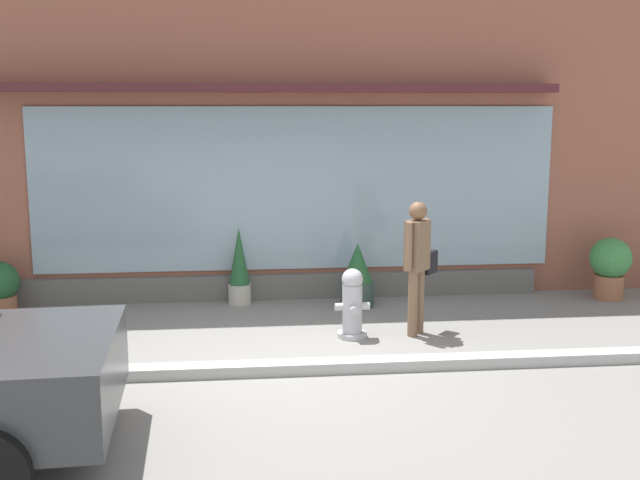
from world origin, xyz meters
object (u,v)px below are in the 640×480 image
at_px(potted_plant_window_right, 357,277).
at_px(potted_plant_window_left, 239,267).
at_px(pedestrian_with_handbag, 418,258).
at_px(potted_plant_window_center, 610,265).
at_px(fire_hydrant, 352,304).

bearing_deg(potted_plant_window_right, potted_plant_window_left, 168.47).
height_order(pedestrian_with_handbag, potted_plant_window_center, pedestrian_with_handbag).
xyz_separation_m(potted_plant_window_center, potted_plant_window_left, (-5.30, 0.28, 0.02)).
relative_size(fire_hydrant, potted_plant_window_left, 0.78).
relative_size(pedestrian_with_handbag, potted_plant_window_right, 1.82).
distance_m(fire_hydrant, potted_plant_window_left, 2.21).
xyz_separation_m(pedestrian_with_handbag, potted_plant_window_center, (3.16, 1.42, -0.44)).
relative_size(potted_plant_window_center, potted_plant_window_right, 1.00).
relative_size(fire_hydrant, potted_plant_window_center, 0.95).
height_order(fire_hydrant, potted_plant_window_center, potted_plant_window_center).
bearing_deg(potted_plant_window_center, pedestrian_with_handbag, -155.76).
bearing_deg(potted_plant_window_center, potted_plant_window_right, -179.21).
distance_m(fire_hydrant, potted_plant_window_center, 4.22).
bearing_deg(pedestrian_with_handbag, fire_hydrant, 134.88).
xyz_separation_m(fire_hydrant, potted_plant_window_left, (-1.34, 1.75, 0.11)).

